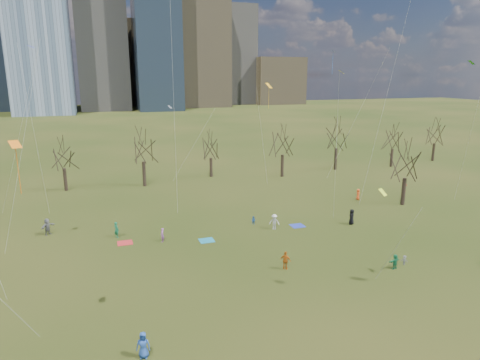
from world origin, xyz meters
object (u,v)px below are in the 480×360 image
object	(u,v)px
blanket_navy	(297,226)
person_4	(286,261)
blanket_crimson	(125,243)
person_0	(143,345)
blanket_teal	(207,240)

from	to	relation	value
blanket_navy	person_4	world-z (taller)	person_4
blanket_crimson	person_4	distance (m)	17.90
blanket_crimson	person_0	xyz separation A→B (m)	(-0.21, -20.22, 0.88)
blanket_teal	blanket_crimson	distance (m)	8.80
blanket_crimson	person_0	bearing A→B (deg)	-90.59
blanket_teal	blanket_navy	bearing A→B (deg)	5.28
person_0	person_4	size ratio (longest dim) A/B	1.01
person_4	blanket_navy	bearing A→B (deg)	-79.89
person_0	person_4	world-z (taller)	person_0
blanket_navy	blanket_crimson	xyz separation A→B (m)	(-20.06, 1.07, 0.00)
person_4	blanket_crimson	bearing A→B (deg)	1.76
blanket_crimson	person_0	world-z (taller)	person_0
blanket_navy	person_0	size ratio (longest dim) A/B	0.89
blanket_teal	person_0	bearing A→B (deg)	-115.81
blanket_navy	person_0	xyz separation A→B (m)	(-20.27, -19.15, 0.88)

